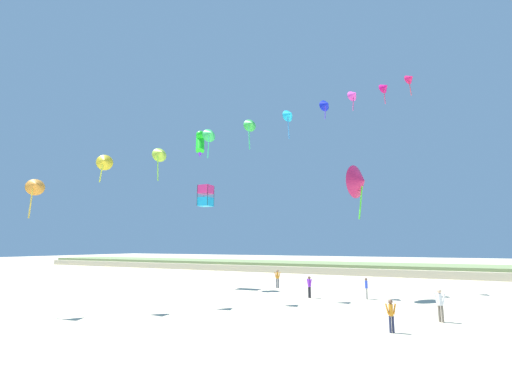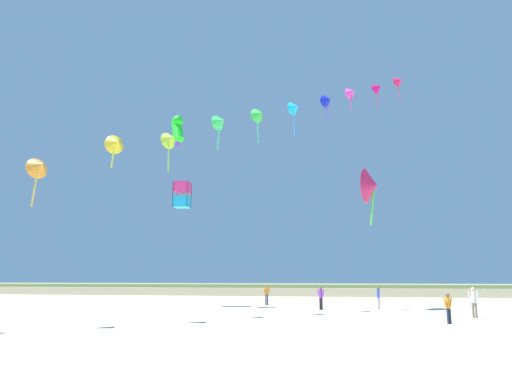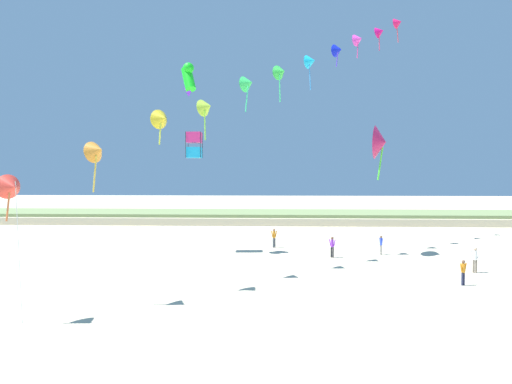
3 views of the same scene
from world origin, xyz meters
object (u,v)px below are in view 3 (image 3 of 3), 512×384
at_px(large_kite_mid_trail, 194,145).
at_px(person_near_left, 332,245).
at_px(person_mid_center, 381,244).
at_px(large_kite_high_solo, 189,78).
at_px(person_far_right, 274,236).
at_px(person_far_left, 463,271).
at_px(person_near_right, 475,258).
at_px(large_kite_low_lead, 380,142).

bearing_deg(large_kite_mid_trail, person_near_left, -10.21).
xyz_separation_m(person_mid_center, large_kite_high_solo, (-15.93, -0.05, 13.70)).
relative_size(person_far_right, large_kite_mid_trail, 0.80).
distance_m(person_near_left, large_kite_mid_trail, 14.23).
xyz_separation_m(large_kite_mid_trail, large_kite_high_solo, (-0.30, -0.78, 5.48)).
height_order(person_far_right, large_kite_mid_trail, large_kite_mid_trail).
height_order(person_near_left, person_far_left, person_near_left).
relative_size(person_near_right, large_kite_low_lead, 0.39).
height_order(person_mid_center, person_far_left, person_mid_center).
bearing_deg(person_near_left, large_kite_high_solo, 173.76).
distance_m(large_kite_low_lead, large_kite_high_solo, 16.68).
bearing_deg(person_mid_center, person_near_left, -162.25).
bearing_deg(person_near_left, large_kite_mid_trail, 169.79).
height_order(person_mid_center, person_far_right, person_far_right).
relative_size(person_near_left, person_near_right, 0.96).
distance_m(person_far_left, large_kite_mid_trail, 22.76).
distance_m(person_far_left, large_kite_low_lead, 13.48).
relative_size(person_mid_center, person_far_left, 1.05).
height_order(person_far_left, large_kite_low_lead, large_kite_low_lead).
distance_m(person_mid_center, large_kite_mid_trail, 17.67).
distance_m(person_mid_center, person_far_right, 9.49).
height_order(person_near_right, person_far_left, person_near_right).
xyz_separation_m(person_far_right, large_kite_mid_trail, (-6.78, -2.70, 8.14)).
relative_size(person_near_right, person_far_right, 1.01).
distance_m(person_far_left, person_far_right, 17.76).
relative_size(person_near_left, person_far_left, 1.09).
height_order(person_near_right, large_kite_mid_trail, large_kite_mid_trail).
bearing_deg(person_far_left, large_kite_high_solo, 151.31).
relative_size(large_kite_mid_trail, large_kite_high_solo, 0.78).
xyz_separation_m(person_near_right, large_kite_low_lead, (-4.93, 6.61, 8.27)).
bearing_deg(large_kite_high_solo, person_mid_center, 0.18).
relative_size(person_near_right, person_mid_center, 1.09).
bearing_deg(large_kite_high_solo, large_kite_mid_trail, 69.09).
bearing_deg(person_near_left, large_kite_low_lead, 18.68).
bearing_deg(person_far_left, large_kite_mid_trail, 149.07).
relative_size(person_mid_center, large_kite_low_lead, 0.36).
bearing_deg(person_mid_center, person_far_left, -75.82).
xyz_separation_m(person_mid_center, large_kite_mid_trail, (-15.63, 0.73, 8.22)).
distance_m(person_near_left, large_kite_high_solo, 18.07).
distance_m(person_near_left, person_far_right, 6.68).
bearing_deg(large_kite_mid_trail, large_kite_high_solo, -110.91).
bearing_deg(large_kite_mid_trail, person_far_left, -30.93).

